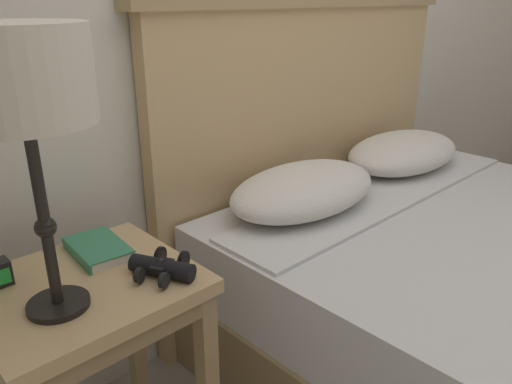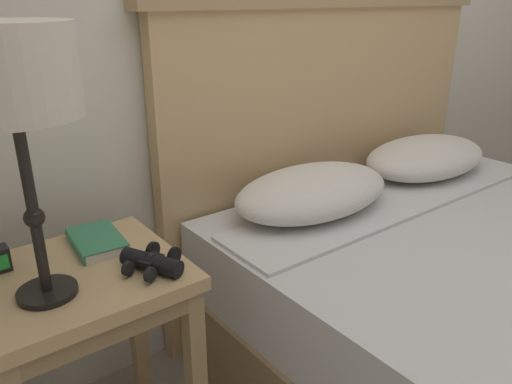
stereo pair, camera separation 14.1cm
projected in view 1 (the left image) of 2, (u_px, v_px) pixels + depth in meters
name	position (u px, v px, depth m)	size (l,w,h in m)	color
nightstand	(89.00, 317.00, 1.20)	(0.49, 0.44, 0.61)	tan
bed	(504.00, 301.00, 1.61)	(1.62, 1.89, 1.23)	olive
table_lamp	(21.00, 83.00, 0.89)	(0.26, 0.26, 0.58)	black
book_on_nightstand	(98.00, 249.00, 1.28)	(0.13, 0.20, 0.03)	silver
binoculars_pair	(162.00, 267.00, 1.18)	(0.16, 0.16, 0.05)	black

